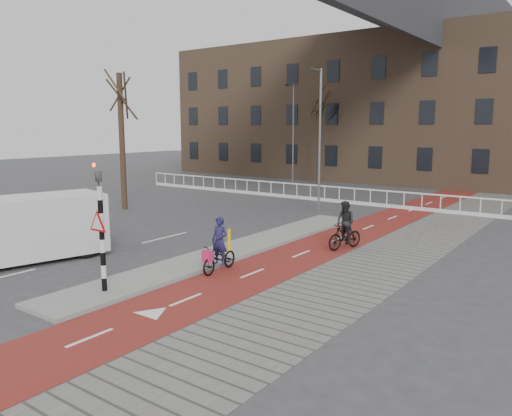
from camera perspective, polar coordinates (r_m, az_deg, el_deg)
The scene contains 15 objects.
ground at distance 15.32m, azimuth -9.49°, elevation -8.19°, with size 120.00×120.00×0.00m, color #38383A.
bike_lane at distance 22.57m, azimuth 11.72°, elevation -2.58°, with size 2.50×60.00×0.01m, color maroon.
sidewalk at distance 21.61m, azimuth 18.51°, elevation -3.40°, with size 3.00×60.00×0.01m, color slate.
curb_island at distance 18.63m, azimuth -2.22°, elevation -4.73°, with size 1.80×16.00×0.12m, color gray.
traffic_signal at distance 14.01m, azimuth -17.33°, elevation -1.74°, with size 0.80×0.80×3.68m.
bollard at distance 17.99m, azimuth -3.09°, elevation -3.70°, with size 0.12×0.12×0.83m, color #F6B20D.
cyclist_near at distance 15.88m, azimuth -4.19°, elevation -5.21°, with size 0.71×1.71×1.77m.
cyclist_far at distance 18.98m, azimuth 10.14°, elevation -2.43°, with size 0.97×1.74×1.82m.
van at distance 18.70m, azimuth -24.96°, elevation -2.07°, with size 3.30×5.51×2.22m.
railing at distance 31.59m, azimuth 6.23°, elevation 1.47°, with size 28.00×0.10×0.99m.
townhouse_row at distance 44.42m, azimuth 18.66°, elevation 12.99°, with size 46.00×10.00×15.90m.
tree_left at distance 28.62m, azimuth -15.06°, elevation 7.26°, with size 0.31×0.31×7.43m, color black.
tree_mid at distance 40.50m, azimuth 7.20°, elevation 7.83°, with size 0.29×0.29×7.19m, color black.
streetlight_near at distance 27.07m, azimuth 7.30°, elevation 7.55°, with size 0.12×0.12×7.57m, color slate.
streetlight_left at distance 39.25m, azimuth 4.28°, elevation 8.28°, with size 0.12×0.12×7.80m, color slate.
Camera 1 is at (10.48, -10.20, 4.57)m, focal length 35.00 mm.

